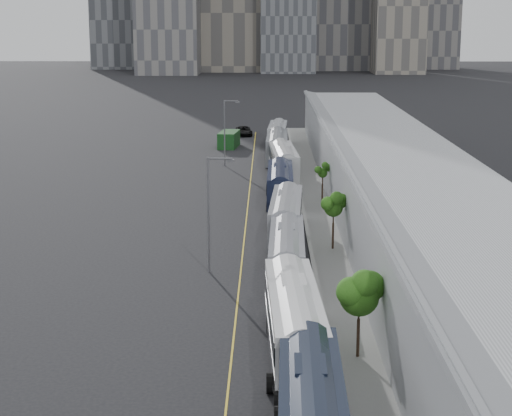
{
  "coord_description": "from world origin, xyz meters",
  "views": [
    {
      "loc": [
        0.5,
        -11.59,
        18.75
      ],
      "look_at": [
        -0.45,
        60.24,
        3.0
      ],
      "focal_mm": 60.0,
      "sensor_mm": 36.0,
      "label": 1
    }
  ],
  "objects_px": {
    "shipping_container": "(229,139)",
    "suv": "(244,131)",
    "bus_6": "(283,165)",
    "street_lamp_far": "(226,128)",
    "bus_7": "(277,150)",
    "bus_8": "(277,137)",
    "street_lamp_near": "(211,207)",
    "bus_4": "(286,220)",
    "bus_3": "(287,258)",
    "bus_2": "(294,327)",
    "bus_5": "(280,187)"
  },
  "relations": [
    {
      "from": "bus_4",
      "to": "street_lamp_near",
      "type": "bearing_deg",
      "value": -115.68
    },
    {
      "from": "bus_6",
      "to": "bus_5",
      "type": "bearing_deg",
      "value": -95.59
    },
    {
      "from": "bus_7",
      "to": "street_lamp_far",
      "type": "distance_m",
      "value": 8.19
    },
    {
      "from": "suv",
      "to": "bus_6",
      "type": "bearing_deg",
      "value": -87.98
    },
    {
      "from": "bus_7",
      "to": "street_lamp_near",
      "type": "distance_m",
      "value": 52.41
    },
    {
      "from": "shipping_container",
      "to": "suv",
      "type": "xyz_separation_m",
      "value": [
        1.9,
        13.6,
        -0.42
      ]
    },
    {
      "from": "bus_6",
      "to": "shipping_container",
      "type": "relative_size",
      "value": 2.2
    },
    {
      "from": "suv",
      "to": "bus_2",
      "type": "bearing_deg",
      "value": -93.0
    },
    {
      "from": "bus_6",
      "to": "street_lamp_near",
      "type": "distance_m",
      "value": 39.81
    },
    {
      "from": "bus_3",
      "to": "bus_7",
      "type": "bearing_deg",
      "value": 91.61
    },
    {
      "from": "bus_2",
      "to": "street_lamp_far",
      "type": "bearing_deg",
      "value": 93.93
    },
    {
      "from": "bus_6",
      "to": "bus_8",
      "type": "distance_m",
      "value": 26.56
    },
    {
      "from": "bus_8",
      "to": "bus_4",
      "type": "bearing_deg",
      "value": -87.03
    },
    {
      "from": "bus_6",
      "to": "shipping_container",
      "type": "height_order",
      "value": "bus_6"
    },
    {
      "from": "bus_3",
      "to": "street_lamp_near",
      "type": "height_order",
      "value": "street_lamp_near"
    },
    {
      "from": "bus_2",
      "to": "shipping_container",
      "type": "distance_m",
      "value": 82.88
    },
    {
      "from": "bus_6",
      "to": "street_lamp_far",
      "type": "distance_m",
      "value": 12.52
    },
    {
      "from": "bus_5",
      "to": "bus_8",
      "type": "height_order",
      "value": "bus_5"
    },
    {
      "from": "bus_5",
      "to": "shipping_container",
      "type": "height_order",
      "value": "bus_5"
    },
    {
      "from": "bus_8",
      "to": "street_lamp_far",
      "type": "distance_m",
      "value": 18.67
    },
    {
      "from": "bus_8",
      "to": "street_lamp_near",
      "type": "xyz_separation_m",
      "value": [
        -5.76,
        -65.73,
        3.54
      ]
    },
    {
      "from": "shipping_container",
      "to": "bus_7",
      "type": "bearing_deg",
      "value": -56.29
    },
    {
      "from": "bus_8",
      "to": "bus_2",
      "type": "bearing_deg",
      "value": -87.16
    },
    {
      "from": "bus_4",
      "to": "street_lamp_far",
      "type": "relative_size",
      "value": 1.52
    },
    {
      "from": "bus_6",
      "to": "bus_8",
      "type": "xyz_separation_m",
      "value": [
        -0.41,
        26.56,
        -0.14
      ]
    },
    {
      "from": "bus_3",
      "to": "bus_6",
      "type": "height_order",
      "value": "bus_6"
    },
    {
      "from": "bus_8",
      "to": "suv",
      "type": "relative_size",
      "value": 2.34
    },
    {
      "from": "bus_4",
      "to": "street_lamp_near",
      "type": "relative_size",
      "value": 1.49
    },
    {
      "from": "bus_2",
      "to": "bus_3",
      "type": "height_order",
      "value": "bus_2"
    },
    {
      "from": "bus_4",
      "to": "suv",
      "type": "relative_size",
      "value": 2.39
    },
    {
      "from": "street_lamp_far",
      "to": "bus_8",
      "type": "bearing_deg",
      "value": 67.73
    },
    {
      "from": "bus_3",
      "to": "bus_7",
      "type": "distance_m",
      "value": 53.5
    },
    {
      "from": "bus_6",
      "to": "bus_7",
      "type": "relative_size",
      "value": 1.02
    },
    {
      "from": "bus_8",
      "to": "street_lamp_far",
      "type": "xyz_separation_m",
      "value": [
        -6.95,
        -16.98,
        3.44
      ]
    },
    {
      "from": "bus_3",
      "to": "street_lamp_far",
      "type": "distance_m",
      "value": 50.84
    },
    {
      "from": "bus_2",
      "to": "bus_4",
      "type": "xyz_separation_m",
      "value": [
        0.12,
        27.34,
        -0.12
      ]
    },
    {
      "from": "bus_4",
      "to": "bus_6",
      "type": "distance_m",
      "value": 28.46
    },
    {
      "from": "bus_2",
      "to": "street_lamp_near",
      "type": "height_order",
      "value": "street_lamp_near"
    },
    {
      "from": "bus_3",
      "to": "bus_4",
      "type": "bearing_deg",
      "value": 90.52
    },
    {
      "from": "bus_4",
      "to": "street_lamp_far",
      "type": "distance_m",
      "value": 38.84
    },
    {
      "from": "street_lamp_near",
      "to": "shipping_container",
      "type": "distance_m",
      "value": 66.07
    },
    {
      "from": "bus_3",
      "to": "bus_4",
      "type": "height_order",
      "value": "bus_4"
    },
    {
      "from": "bus_6",
      "to": "bus_7",
      "type": "xyz_separation_m",
      "value": [
        -0.62,
        12.82,
        -0.02
      ]
    },
    {
      "from": "street_lamp_near",
      "to": "bus_8",
      "type": "bearing_deg",
      "value": 84.99
    },
    {
      "from": "bus_4",
      "to": "bus_6",
      "type": "height_order",
      "value": "bus_6"
    },
    {
      "from": "bus_7",
      "to": "street_lamp_near",
      "type": "bearing_deg",
      "value": -94.66
    },
    {
      "from": "bus_3",
      "to": "bus_6",
      "type": "distance_m",
      "value": 40.68
    },
    {
      "from": "street_lamp_far",
      "to": "bus_6",
      "type": "bearing_deg",
      "value": -52.46
    },
    {
      "from": "bus_3",
      "to": "bus_5",
      "type": "height_order",
      "value": "bus_5"
    },
    {
      "from": "bus_4",
      "to": "suv",
      "type": "xyz_separation_m",
      "value": [
        -5.6,
        68.81,
        -0.84
      ]
    }
  ]
}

